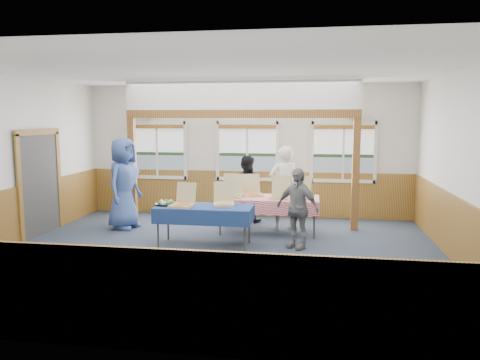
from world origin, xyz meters
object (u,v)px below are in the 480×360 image
object	(u,v)px
woman_white	(284,188)
woman_black	(246,189)
man_blue	(124,183)
table_right	(268,200)
table_left	(204,209)
person_grey	(297,208)

from	to	relation	value
woman_white	woman_black	size ratio (longest dim) A/B	1.18
woman_white	man_blue	size ratio (longest dim) A/B	0.92
man_blue	table_right	bearing A→B (deg)	-78.16
table_right	woman_black	world-z (taller)	woman_black
table_left	person_grey	bearing A→B (deg)	-0.28
table_left	person_grey	world-z (taller)	person_grey
woman_white	woman_black	bearing A→B (deg)	-56.26
woman_white	man_blue	distance (m)	3.48
table_left	man_blue	world-z (taller)	man_blue
woman_white	woman_black	xyz separation A→B (m)	(-0.92, 0.63, -0.14)
table_left	woman_black	xyz separation A→B (m)	(0.48, 2.16, 0.07)
woman_white	person_grey	world-z (taller)	woman_white
woman_white	woman_black	world-z (taller)	woman_white
table_right	person_grey	world-z (taller)	person_grey
woman_black	person_grey	distance (m)	2.41
person_grey	table_right	bearing A→B (deg)	150.85
table_right	person_grey	xyz separation A→B (m)	(0.64, -1.07, 0.04)
table_right	man_blue	bearing A→B (deg)	-179.03
table_right	woman_black	bearing A→B (deg)	121.49
table_left	woman_black	world-z (taller)	woman_black
woman_black	table_right	bearing A→B (deg)	128.04
table_left	woman_black	bearing A→B (deg)	73.88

